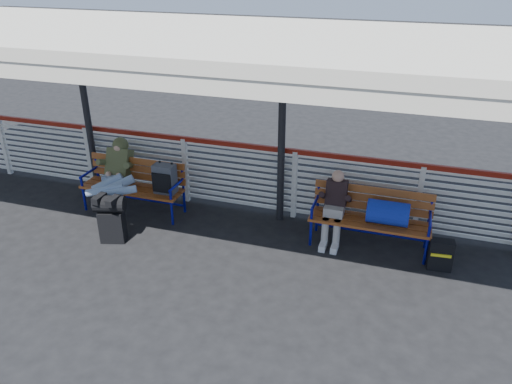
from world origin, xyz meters
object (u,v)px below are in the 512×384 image
(bench_left, at_px, (145,180))
(bench_right, at_px, (380,213))
(companion_person, at_px, (334,207))
(suitcase_side, at_px, (440,255))
(traveler_man, at_px, (114,181))
(luggage_stack, at_px, (111,217))

(bench_left, distance_m, bench_right, 3.92)
(companion_person, bearing_deg, suitcase_side, -10.54)
(bench_left, bearing_deg, suitcase_side, -2.96)
(traveler_man, height_order, companion_person, traveler_man)
(suitcase_side, bearing_deg, bench_left, 171.43)
(companion_person, height_order, suitcase_side, companion_person)
(companion_person, xyz_separation_m, suitcase_side, (1.60, -0.30, -0.36))
(bench_right, height_order, companion_person, companion_person)
(luggage_stack, distance_m, bench_left, 1.04)
(bench_right, height_order, suitcase_side, bench_right)
(bench_left, distance_m, traveler_man, 0.52)
(traveler_man, xyz_separation_m, suitcase_side, (5.22, 0.09, -0.46))
(traveler_man, relative_size, suitcase_side, 3.54)
(bench_left, height_order, bench_right, bench_left)
(bench_left, height_order, suitcase_side, bench_left)
(bench_left, relative_size, suitcase_side, 3.89)
(bench_right, relative_size, traveler_man, 1.10)
(bench_left, bearing_deg, luggage_stack, -92.27)
(luggage_stack, height_order, bench_right, bench_right)
(bench_left, distance_m, suitcase_side, 4.86)
(luggage_stack, xyz_separation_m, companion_person, (3.28, 1.07, 0.17))
(bench_left, xyz_separation_m, bench_right, (3.92, 0.05, -0.01))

